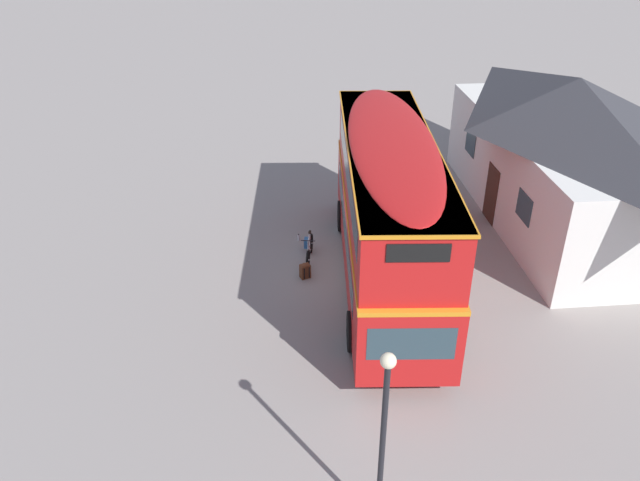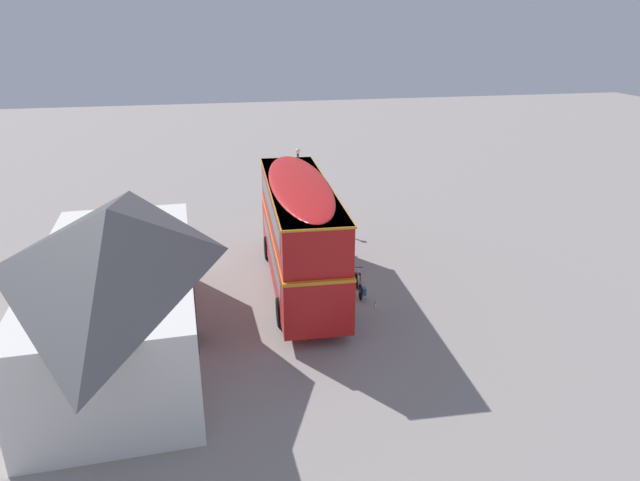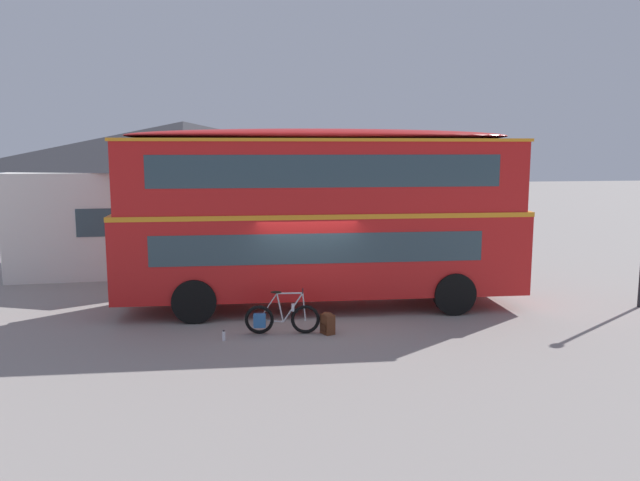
{
  "view_description": "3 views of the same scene",
  "coord_description": "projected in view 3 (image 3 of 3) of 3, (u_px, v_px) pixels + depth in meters",
  "views": [
    {
      "loc": [
        16.93,
        -2.05,
        10.89
      ],
      "look_at": [
        0.33,
        -1.13,
        1.36
      ],
      "focal_mm": 35.08,
      "sensor_mm": 36.0,
      "label": 1
    },
    {
      "loc": [
        -21.98,
        4.62,
        10.96
      ],
      "look_at": [
        0.08,
        0.1,
        2.24
      ],
      "focal_mm": 32.27,
      "sensor_mm": 36.0,
      "label": 2
    },
    {
      "loc": [
        -2.12,
        -15.46,
        4.29
      ],
      "look_at": [
        0.36,
        -0.03,
        1.97
      ],
      "focal_mm": 35.05,
      "sensor_mm": 36.0,
      "label": 3
    }
  ],
  "objects": [
    {
      "name": "pub_building",
      "position": [
        185.0,
        192.0,
        22.79
      ],
      "size": [
        11.94,
        5.83,
        5.24
      ],
      "color": "silver",
      "rests_on": "ground"
    },
    {
      "name": "backpack_on_ground",
      "position": [
        328.0,
        323.0,
        14.5
      ],
      "size": [
        0.35,
        0.38,
        0.51
      ],
      "color": "#592D19",
      "rests_on": "ground"
    },
    {
      "name": "touring_bicycle",
      "position": [
        280.0,
        318.0,
        14.48
      ],
      "size": [
        1.75,
        0.46,
        1.03
      ],
      "color": "black",
      "rests_on": "ground"
    },
    {
      "name": "double_decker_bus",
      "position": [
        322.0,
        210.0,
        16.62
      ],
      "size": [
        10.81,
        2.98,
        4.79
      ],
      "color": "black",
      "rests_on": "ground"
    },
    {
      "name": "ground_plane",
      "position": [
        306.0,
        316.0,
        16.06
      ],
      "size": [
        120.0,
        120.0,
        0.0
      ],
      "primitive_type": "plane",
      "color": "gray"
    },
    {
      "name": "water_bottle_clear_plastic",
      "position": [
        224.0,
        336.0,
        14.01
      ],
      "size": [
        0.07,
        0.07,
        0.24
      ],
      "color": "silver",
      "rests_on": "ground"
    }
  ]
}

